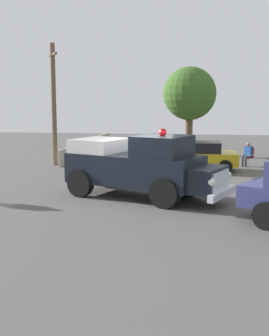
% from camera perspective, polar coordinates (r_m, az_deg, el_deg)
% --- Properties ---
extents(ground_plane, '(60.00, 60.00, 0.00)m').
position_cam_1_polar(ground_plane, '(16.65, 0.44, -3.74)').
color(ground_plane, '#514F4C').
extents(vintage_fire_truck, '(4.29, 6.33, 2.59)m').
position_cam_1_polar(vintage_fire_truck, '(16.40, 0.70, 0.32)').
color(vintage_fire_truck, black).
rests_on(vintage_fire_truck, ground).
extents(classic_hot_rod, '(2.00, 4.40, 1.46)m').
position_cam_1_polar(classic_hot_rod, '(22.97, 7.62, 1.55)').
color(classic_hot_rod, black).
rests_on(classic_hot_rod, ground).
extents(lawn_chair_near_truck, '(0.69, 0.69, 1.02)m').
position_cam_1_polar(lawn_chair_near_truck, '(25.07, 14.30, 1.60)').
color(lawn_chair_near_truck, '#B7BABF').
rests_on(lawn_chair_near_truck, ground).
extents(lawn_chair_by_car, '(0.59, 0.58, 1.02)m').
position_cam_1_polar(lawn_chair_by_car, '(24.89, 0.41, 1.83)').
color(lawn_chair_by_car, '#B7BABF').
rests_on(lawn_chair_by_car, ground).
extents(spectator_seated, '(0.64, 0.63, 1.29)m').
position_cam_1_polar(spectator_seated, '(24.95, 14.13, 1.82)').
color(spectator_seated, '#383842').
rests_on(spectator_seated, ground).
extents(oak_tree_right, '(3.39, 3.39, 5.64)m').
position_cam_1_polar(oak_tree_right, '(29.14, 7.02, 9.31)').
color(oak_tree_right, brown).
rests_on(oak_tree_right, ground).
extents(utility_pole, '(1.53, 0.97, 6.53)m').
position_cam_1_polar(utility_pole, '(24.78, -10.22, 8.18)').
color(utility_pole, brown).
rests_on(utility_pole, ground).
extents(background_fence, '(12.97, 0.12, 0.90)m').
position_cam_1_polar(background_fence, '(30.29, -5.74, 2.77)').
color(background_fence, '#A8A393').
rests_on(background_fence, ground).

